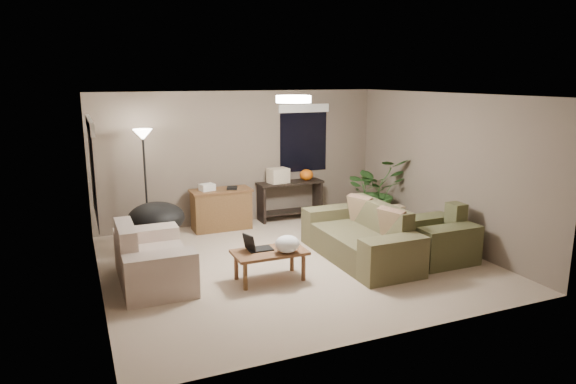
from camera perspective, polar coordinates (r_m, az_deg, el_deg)
name	(u,v)px	position (r m, az deg, el deg)	size (l,w,h in m)	color
room_shell	(293,181)	(7.52, 0.59, 1.18)	(5.50, 5.50, 5.50)	#BFA78E
main_sofa	(361,240)	(8.01, 8.14, -5.29)	(0.95, 2.20, 0.85)	#47432A
throw_pillows	(376,216)	(8.04, 9.78, -2.63)	(0.37, 1.40, 0.47)	#8C7251
loveseat	(151,261)	(7.28, -14.97, -7.45)	(0.90, 1.60, 0.85)	beige
armchair	(436,240)	(8.22, 16.14, -5.18)	(0.95, 1.00, 0.85)	brown
coffee_table	(270,255)	(7.09, -2.06, -7.03)	(1.00, 0.55, 0.42)	brown
laptop	(256,246)	(7.08, -3.63, -6.02)	(0.39, 0.24, 0.24)	black
plastic_bag	(287,244)	(6.97, -0.08, -5.80)	(0.34, 0.31, 0.24)	white
desk	(221,209)	(9.49, -7.42, -1.90)	(1.10, 0.50, 0.75)	brown
desk_papers	(212,187)	(9.35, -8.40, 0.51)	(0.72, 0.31, 0.12)	silver
console_table	(290,197)	(10.08, 0.24, -0.59)	(1.30, 0.40, 0.75)	black
pumpkin	(306,175)	(10.13, 2.06, 1.92)	(0.27, 0.27, 0.22)	orange
cardboard_box	(278,176)	(9.89, -1.09, 1.84)	(0.37, 0.28, 0.28)	beige
papasan_chair	(157,223)	(8.48, -14.39, -3.36)	(1.14, 1.14, 0.80)	black
floor_lamp	(143,148)	(8.86, -15.76, 4.73)	(0.32, 0.32, 1.91)	black
ceiling_fixture	(293,99)	(7.37, 0.62, 10.28)	(0.50, 0.50, 0.10)	white
houseplant	(374,198)	(9.90, 9.57, -0.65)	(1.15, 1.28, 1.00)	#2D5923
cat_scratching_post	(396,221)	(9.44, 11.94, -3.18)	(0.32, 0.32, 0.50)	tan
window_left	(91,153)	(7.12, -21.04, 4.06)	(0.05, 1.56, 1.33)	black
window_back	(304,127)	(10.21, 1.75, 7.25)	(1.06, 0.05, 1.33)	black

